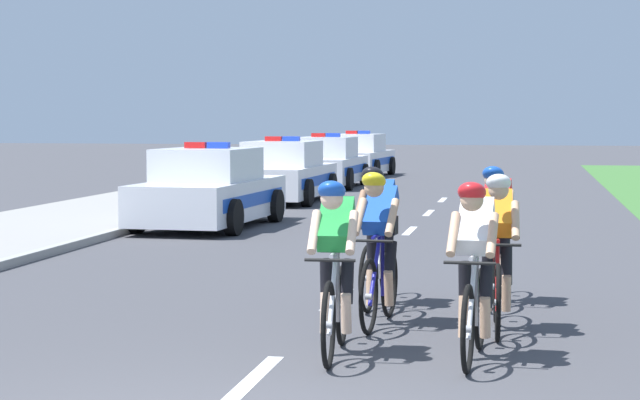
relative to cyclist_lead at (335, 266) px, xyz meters
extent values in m
cube|color=gray|center=(-7.16, 11.13, -0.73)|extent=(3.71, 60.00, 0.12)
cube|color=#9E9E99|center=(-5.38, 11.13, -0.72)|extent=(0.16, 60.00, 0.13)
cube|color=white|center=(-0.50, -0.90, -0.78)|extent=(0.14, 1.60, 0.01)
cube|color=white|center=(-0.50, 3.10, -0.78)|extent=(0.14, 1.60, 0.01)
cube|color=white|center=(-0.50, 7.10, -0.78)|extent=(0.14, 1.60, 0.01)
cube|color=white|center=(-0.50, 11.10, -0.78)|extent=(0.14, 1.60, 0.01)
cube|color=white|center=(-0.50, 15.10, -0.78)|extent=(0.14, 1.60, 0.01)
cube|color=white|center=(-0.50, 19.10, -0.78)|extent=(0.14, 1.60, 0.01)
torus|color=black|center=(0.02, -0.48, -0.42)|extent=(0.08, 0.73, 0.72)
cylinder|color=#99999E|center=(0.02, -0.48, -0.42)|extent=(0.06, 0.06, 0.06)
torus|color=black|center=(-0.03, 0.52, -0.42)|extent=(0.08, 0.73, 0.72)
cylinder|color=#99999E|center=(-0.03, 0.52, -0.42)|extent=(0.06, 0.06, 0.06)
cylinder|color=silver|center=(0.00, -0.03, 0.11)|extent=(0.06, 0.55, 0.04)
cylinder|color=silver|center=(0.01, -0.20, -0.21)|extent=(0.06, 0.48, 0.63)
cylinder|color=silver|center=(-0.01, 0.17, -0.19)|extent=(0.04, 0.04, 0.65)
cylinder|color=black|center=(0.02, -0.38, 0.09)|extent=(0.42, 0.05, 0.03)
cube|color=black|center=(-0.01, 0.17, 0.15)|extent=(0.11, 0.22, 0.05)
cube|color=green|center=(0.00, 0.05, 0.35)|extent=(0.31, 0.56, 0.45)
cube|color=black|center=(-0.01, 0.16, 0.19)|extent=(0.29, 0.21, 0.18)
cylinder|color=black|center=(0.08, 0.12, -0.15)|extent=(0.12, 0.23, 0.40)
cylinder|color=beige|center=(0.09, 0.04, -0.41)|extent=(0.10, 0.16, 0.36)
cylinder|color=black|center=(-0.10, 0.11, -0.15)|extent=(0.12, 0.17, 0.40)
cylinder|color=beige|center=(-0.09, 0.03, -0.41)|extent=(0.10, 0.13, 0.36)
cylinder|color=beige|center=(0.17, -0.16, 0.30)|extent=(0.10, 0.40, 0.35)
cylinder|color=beige|center=(-0.15, -0.18, 0.30)|extent=(0.10, 0.40, 0.35)
sphere|color=beige|center=(0.01, -0.25, 0.59)|extent=(0.19, 0.19, 0.19)
ellipsoid|color=blue|center=(0.01, -0.26, 0.66)|extent=(0.25, 0.33, 0.24)
torus|color=black|center=(1.15, -0.46, -0.42)|extent=(0.08, 0.73, 0.72)
cylinder|color=#99999E|center=(1.15, -0.46, -0.42)|extent=(0.06, 0.06, 0.06)
torus|color=black|center=(1.21, 0.54, -0.42)|extent=(0.08, 0.73, 0.72)
cylinder|color=#99999E|center=(1.21, 0.54, -0.42)|extent=(0.06, 0.06, 0.06)
cylinder|color=silver|center=(1.17, -0.01, 0.11)|extent=(0.07, 0.55, 0.04)
cylinder|color=silver|center=(1.16, -0.18, -0.21)|extent=(0.07, 0.48, 0.63)
cylinder|color=silver|center=(1.19, 0.19, -0.19)|extent=(0.04, 0.04, 0.65)
cylinder|color=black|center=(1.16, -0.36, 0.09)|extent=(0.42, 0.05, 0.03)
cube|color=black|center=(1.19, 0.19, 0.15)|extent=(0.11, 0.23, 0.05)
cube|color=white|center=(1.18, 0.06, 0.35)|extent=(0.31, 0.55, 0.47)
cube|color=black|center=(1.19, 0.18, 0.19)|extent=(0.29, 0.22, 0.18)
cylinder|color=black|center=(1.27, 0.12, -0.15)|extent=(0.12, 0.23, 0.40)
cylinder|color=tan|center=(1.27, 0.04, -0.41)|extent=(0.10, 0.16, 0.36)
cylinder|color=black|center=(1.09, 0.13, -0.15)|extent=(0.12, 0.17, 0.40)
cylinder|color=tan|center=(1.09, 0.05, -0.41)|extent=(0.10, 0.13, 0.36)
cylinder|color=tan|center=(1.33, -0.16, 0.30)|extent=(0.10, 0.40, 0.35)
cylinder|color=tan|center=(1.01, -0.14, 0.30)|extent=(0.10, 0.40, 0.35)
sphere|color=tan|center=(1.16, -0.23, 0.59)|extent=(0.19, 0.19, 0.19)
ellipsoid|color=red|center=(1.16, -0.24, 0.66)|extent=(0.25, 0.33, 0.24)
torus|color=black|center=(0.14, 1.05, -0.42)|extent=(0.10, 0.73, 0.72)
cylinder|color=#99999E|center=(0.14, 1.05, -0.42)|extent=(0.06, 0.06, 0.06)
torus|color=black|center=(0.22, 2.05, -0.42)|extent=(0.10, 0.73, 0.72)
cylinder|color=#99999E|center=(0.22, 2.05, -0.42)|extent=(0.06, 0.06, 0.06)
cylinder|color=#1E1E99|center=(0.18, 1.50, 0.11)|extent=(0.08, 0.55, 0.04)
cylinder|color=#1E1E99|center=(0.16, 1.33, -0.21)|extent=(0.08, 0.48, 0.63)
cylinder|color=#1E1E99|center=(0.19, 1.70, -0.19)|extent=(0.04, 0.04, 0.65)
cylinder|color=black|center=(0.15, 1.15, 0.09)|extent=(0.42, 0.06, 0.03)
cube|color=black|center=(0.19, 1.70, 0.15)|extent=(0.12, 0.23, 0.05)
cube|color=blue|center=(0.18, 1.57, 0.35)|extent=(0.32, 0.56, 0.47)
cube|color=black|center=(0.19, 1.69, 0.19)|extent=(0.29, 0.22, 0.18)
cylinder|color=black|center=(0.28, 1.63, -0.15)|extent=(0.13, 0.23, 0.40)
cylinder|color=tan|center=(0.27, 1.55, -0.41)|extent=(0.10, 0.16, 0.36)
cylinder|color=black|center=(0.10, 1.65, -0.15)|extent=(0.12, 0.18, 0.40)
cylinder|color=tan|center=(0.09, 1.57, -0.41)|extent=(0.10, 0.13, 0.36)
cylinder|color=tan|center=(0.33, 1.35, 0.30)|extent=(0.11, 0.41, 0.35)
cylinder|color=tan|center=(0.01, 1.37, 0.30)|extent=(0.11, 0.41, 0.35)
sphere|color=tan|center=(0.16, 1.28, 0.59)|extent=(0.19, 0.19, 0.19)
ellipsoid|color=yellow|center=(0.16, 1.27, 0.66)|extent=(0.25, 0.33, 0.24)
torus|color=black|center=(1.35, 0.92, -0.42)|extent=(0.08, 0.73, 0.72)
cylinder|color=#99999E|center=(1.35, 0.92, -0.42)|extent=(0.06, 0.06, 0.06)
torus|color=black|center=(1.30, 1.92, -0.42)|extent=(0.08, 0.73, 0.72)
cylinder|color=#99999E|center=(1.30, 1.92, -0.42)|extent=(0.06, 0.06, 0.06)
cylinder|color=#B21919|center=(1.33, 1.37, 0.11)|extent=(0.06, 0.55, 0.04)
cylinder|color=#B21919|center=(1.34, 1.19, -0.21)|extent=(0.06, 0.48, 0.63)
cylinder|color=#B21919|center=(1.32, 1.57, -0.19)|extent=(0.04, 0.04, 0.65)
cylinder|color=black|center=(1.35, 1.02, 0.09)|extent=(0.42, 0.05, 0.03)
cube|color=black|center=(1.32, 1.57, 0.15)|extent=(0.11, 0.22, 0.05)
cube|color=orange|center=(1.33, 1.44, 0.35)|extent=(0.30, 0.56, 0.45)
cube|color=black|center=(1.32, 1.56, 0.19)|extent=(0.29, 0.21, 0.18)
cylinder|color=black|center=(1.41, 1.51, -0.15)|extent=(0.12, 0.23, 0.40)
cylinder|color=tan|center=(1.42, 1.43, -0.41)|extent=(0.10, 0.16, 0.36)
cylinder|color=black|center=(1.23, 1.50, -0.15)|extent=(0.12, 0.17, 0.40)
cylinder|color=tan|center=(1.24, 1.42, -0.41)|extent=(0.10, 0.13, 0.36)
cylinder|color=tan|center=(1.50, 1.23, 0.30)|extent=(0.09, 0.40, 0.35)
cylinder|color=tan|center=(1.18, 1.22, 0.30)|extent=(0.09, 0.40, 0.35)
sphere|color=tan|center=(1.34, 1.14, 0.59)|extent=(0.19, 0.19, 0.19)
ellipsoid|color=white|center=(1.34, 1.13, 0.66)|extent=(0.24, 0.32, 0.24)
torus|color=black|center=(-0.04, 2.28, -0.42)|extent=(0.11, 0.73, 0.72)
cylinder|color=#99999E|center=(-0.04, 2.28, -0.42)|extent=(0.07, 0.07, 0.06)
torus|color=black|center=(0.05, 3.28, -0.42)|extent=(0.11, 0.73, 0.72)
cylinder|color=#99999E|center=(0.05, 3.28, -0.42)|extent=(0.07, 0.07, 0.06)
cylinder|color=white|center=(0.00, 2.73, 0.11)|extent=(0.08, 0.55, 0.04)
cylinder|color=white|center=(-0.01, 2.56, -0.21)|extent=(0.08, 0.48, 0.63)
cylinder|color=white|center=(0.02, 2.93, -0.19)|extent=(0.04, 0.04, 0.65)
cylinder|color=black|center=(-0.03, 2.38, 0.09)|extent=(0.42, 0.07, 0.03)
cube|color=black|center=(0.02, 2.93, 0.15)|extent=(0.12, 0.23, 0.05)
cube|color=blue|center=(0.01, 2.80, 0.35)|extent=(0.33, 0.57, 0.46)
cube|color=black|center=(0.02, 2.92, 0.19)|extent=(0.30, 0.22, 0.18)
cylinder|color=black|center=(0.10, 2.86, -0.15)|extent=(0.13, 0.23, 0.40)
cylinder|color=#9E7051|center=(0.10, 2.78, -0.41)|extent=(0.10, 0.16, 0.36)
cylinder|color=black|center=(-0.07, 2.88, -0.15)|extent=(0.12, 0.18, 0.40)
cylinder|color=#9E7051|center=(-0.08, 2.80, -0.41)|extent=(0.10, 0.13, 0.36)
cylinder|color=#9E7051|center=(0.15, 2.58, 0.30)|extent=(0.11, 0.41, 0.35)
cylinder|color=#9E7051|center=(-0.17, 2.60, 0.30)|extent=(0.11, 0.41, 0.35)
sphere|color=#9E7051|center=(-0.02, 2.51, 0.59)|extent=(0.19, 0.19, 0.19)
ellipsoid|color=black|center=(-0.02, 2.50, 0.66)|extent=(0.26, 0.33, 0.24)
torus|color=black|center=(1.22, 2.63, -0.42)|extent=(0.12, 0.72, 0.72)
cylinder|color=#99999E|center=(1.22, 2.63, -0.42)|extent=(0.07, 0.07, 0.06)
torus|color=black|center=(1.32, 3.62, -0.42)|extent=(0.12, 0.72, 0.72)
cylinder|color=#99999E|center=(1.32, 3.62, -0.42)|extent=(0.07, 0.07, 0.06)
cylinder|color=#B21919|center=(1.26, 3.08, 0.11)|extent=(0.09, 0.55, 0.04)
cylinder|color=#B21919|center=(1.24, 2.90, -0.21)|extent=(0.09, 0.48, 0.63)
cylinder|color=#B21919|center=(1.28, 3.27, -0.19)|extent=(0.04, 0.04, 0.65)
cylinder|color=black|center=(1.23, 2.73, 0.09)|extent=(0.42, 0.07, 0.03)
cube|color=black|center=(1.28, 3.27, 0.15)|extent=(0.12, 0.23, 0.05)
cube|color=red|center=(1.27, 3.15, 0.35)|extent=(0.33, 0.56, 0.47)
cube|color=black|center=(1.28, 3.26, 0.19)|extent=(0.30, 0.23, 0.18)
cylinder|color=black|center=(1.36, 3.21, -0.15)|extent=(0.13, 0.23, 0.40)
cylinder|color=beige|center=(1.36, 3.13, -0.41)|extent=(0.10, 0.16, 0.36)
cylinder|color=black|center=(1.18, 3.22, -0.15)|extent=(0.13, 0.18, 0.40)
cylinder|color=beige|center=(1.18, 3.14, -0.41)|extent=(0.10, 0.13, 0.36)
cylinder|color=beige|center=(1.41, 2.92, 0.30)|extent=(0.12, 0.41, 0.35)
cylinder|color=beige|center=(1.09, 2.95, 0.30)|extent=(0.12, 0.41, 0.35)
sphere|color=beige|center=(1.24, 2.85, 0.59)|extent=(0.19, 0.19, 0.19)
ellipsoid|color=blue|center=(1.24, 2.84, 0.66)|extent=(0.26, 0.34, 0.24)
cube|color=silver|center=(-4.25, 11.12, -0.27)|extent=(2.00, 4.49, 0.72)
cube|color=silver|center=(-4.26, 11.02, 0.39)|extent=(1.67, 2.18, 0.60)
cube|color=#283342|center=(-4.20, 12.03, 0.37)|extent=(1.44, 0.16, 0.51)
cube|color=#1947B2|center=(-5.14, 11.17, -0.25)|extent=(0.21, 3.74, 0.24)
cube|color=#1947B2|center=(-3.37, 11.08, -0.25)|extent=(0.21, 3.74, 0.24)
cube|color=red|center=(-4.48, 11.04, 0.75)|extent=(0.41, 0.20, 0.11)
cube|color=blue|center=(-4.04, 11.01, 0.75)|extent=(0.41, 0.20, 0.11)
cylinder|color=black|center=(-5.08, 12.53, -0.47)|extent=(0.23, 0.65, 0.64)
cylinder|color=black|center=(-3.28, 12.44, -0.47)|extent=(0.23, 0.65, 0.64)
cylinder|color=black|center=(-5.23, 9.81, -0.47)|extent=(0.23, 0.65, 0.64)
cylinder|color=black|center=(-3.43, 9.71, -0.47)|extent=(0.23, 0.65, 0.64)
cube|color=white|center=(-4.25, 17.74, -0.27)|extent=(1.90, 4.45, 0.72)
cube|color=white|center=(-4.26, 17.64, 0.39)|extent=(1.63, 2.15, 0.60)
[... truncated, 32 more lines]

